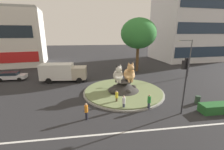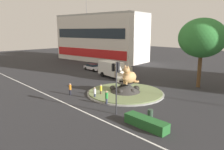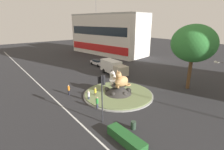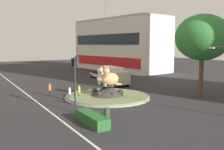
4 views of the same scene
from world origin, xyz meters
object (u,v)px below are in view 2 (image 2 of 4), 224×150
at_px(cat_statue_calico, 129,77).
at_px(pedestrian_white_shirt, 95,93).
at_px(litter_bin, 150,114).
at_px(pedestrian_orange_shirt, 70,89).
at_px(cat_statue_white, 121,76).
at_px(delivery_box_truck, 114,69).
at_px(sedan_on_far_lane, 92,67).
at_px(shophouse_block, 101,38).
at_px(broadleaf_tree_behind_island, 202,38).
at_px(pedestrian_green_shirt, 107,97).
at_px(pedestrian_yellow_shirt, 101,90).
at_px(traffic_light_mast, 116,77).

distance_m(cat_statue_calico, pedestrian_white_shirt, 5.20).
xyz_separation_m(cat_statue_calico, litter_bin, (6.91, -4.29, -2.15)).
bearing_deg(pedestrian_orange_shirt, cat_statue_white, -167.86).
bearing_deg(delivery_box_truck, cat_statue_calico, -28.44).
bearing_deg(delivery_box_truck, cat_statue_white, -33.09).
bearing_deg(pedestrian_orange_shirt, sedan_on_far_lane, -90.58).
distance_m(pedestrian_orange_shirt, delivery_box_truck, 12.79).
bearing_deg(shophouse_block, broadleaf_tree_behind_island, -23.57).
relative_size(shophouse_block, pedestrian_white_shirt, 17.80).
height_order(cat_statue_white, cat_statue_calico, cat_statue_calico).
distance_m(shophouse_block, pedestrian_white_shirt, 38.57).
distance_m(pedestrian_green_shirt, litter_bin, 6.06).
xyz_separation_m(cat_statue_calico, pedestrian_orange_shirt, (-5.52, -5.87, -1.73)).
height_order(pedestrian_green_shirt, delivery_box_truck, delivery_box_truck).
height_order(delivery_box_truck, litter_bin, delivery_box_truck).
bearing_deg(sedan_on_far_lane, pedestrian_white_shirt, -37.14).
xyz_separation_m(pedestrian_yellow_shirt, litter_bin, (9.13, -1.17, -0.40)).
distance_m(broadleaf_tree_behind_island, pedestrian_white_shirt, 18.22).
height_order(shophouse_block, pedestrian_orange_shirt, shophouse_block).
relative_size(cat_statue_calico, pedestrian_orange_shirt, 1.60).
distance_m(pedestrian_green_shirt, pedestrian_white_shirt, 2.64).
distance_m(pedestrian_green_shirt, delivery_box_truck, 15.30).
bearing_deg(traffic_light_mast, shophouse_block, 50.89).
bearing_deg(pedestrian_green_shirt, broadleaf_tree_behind_island, 14.95).
distance_m(broadleaf_tree_behind_island, pedestrian_orange_shirt, 20.86).
xyz_separation_m(traffic_light_mast, pedestrian_yellow_shirt, (-5.96, 2.89, -3.21)).
xyz_separation_m(shophouse_block, pedestrian_yellow_shirt, (28.12, -23.74, -5.81)).
xyz_separation_m(traffic_light_mast, pedestrian_green_shirt, (-2.85, 1.15, -3.15)).
xyz_separation_m(cat_statue_calico, pedestrian_yellow_shirt, (-2.22, -3.13, -1.75)).
relative_size(pedestrian_yellow_shirt, litter_bin, 1.77).
bearing_deg(pedestrian_orange_shirt, pedestrian_yellow_shirt, 176.34).
height_order(cat_statue_calico, litter_bin, cat_statue_calico).
height_order(traffic_light_mast, pedestrian_white_shirt, traffic_light_mast).
bearing_deg(pedestrian_yellow_shirt, sedan_on_far_lane, 17.21).
bearing_deg(pedestrian_green_shirt, traffic_light_mast, -84.34).
distance_m(traffic_light_mast, pedestrian_white_shirt, 6.50).
xyz_separation_m(shophouse_block, litter_bin, (37.24, -24.91, -6.21)).
bearing_deg(sedan_on_far_lane, shophouse_block, 133.40).
relative_size(broadleaf_tree_behind_island, pedestrian_yellow_shirt, 6.65).
height_order(shophouse_block, broadleaf_tree_behind_island, shophouse_block).
bearing_deg(cat_statue_calico, sedan_on_far_lane, -112.57).
bearing_deg(cat_statue_calico, pedestrian_green_shirt, 11.29).
relative_size(cat_statue_white, pedestrian_green_shirt, 1.38).
bearing_deg(cat_statue_calico, traffic_light_mast, 32.74).
relative_size(cat_statue_calico, traffic_light_mast, 0.47).
bearing_deg(traffic_light_mast, pedestrian_orange_shirt, 87.96).
xyz_separation_m(shophouse_block, delivery_box_truck, (20.74, -14.38, -5.06)).
relative_size(shophouse_block, sedan_on_far_lane, 6.44).
xyz_separation_m(shophouse_block, pedestrian_green_shirt, (31.23, -25.49, -5.76)).
bearing_deg(cat_statue_calico, litter_bin, 59.01).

